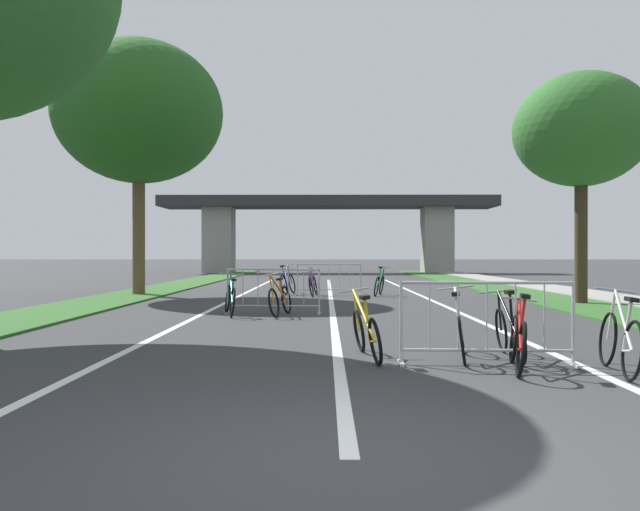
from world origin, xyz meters
The scene contains 23 objects.
ground_plane centered at (0.00, 0.00, 0.00)m, with size 300.00×300.00×0.00m, color #333335.
grass_verge_left centered at (-6.58, 20.83, 0.03)m, with size 2.22×50.92×0.05m, color #2D5B26.
grass_verge_right centered at (6.58, 20.83, 0.03)m, with size 2.22×50.92×0.05m, color #2D5B26.
sidewalk_path_right centered at (8.67, 20.83, 0.04)m, with size 1.95×50.92×0.08m, color gray.
lane_stripe_center centered at (0.00, 14.73, 0.00)m, with size 0.14×29.46×0.01m, color silver.
lane_stripe_right_lane centered at (3.01, 14.73, 0.00)m, with size 0.14×29.46×0.01m, color silver.
lane_stripe_left_lane centered at (-3.01, 14.73, 0.00)m, with size 0.14×29.46×0.01m, color silver.
overpass_bridge centered at (0.00, 42.08, 4.07)m, with size 24.41×3.92×5.56m.
tree_left_maple_mid centered at (-6.44, 16.82, 6.14)m, with size 5.61×5.61×8.54m.
tree_right_pine_far centered at (6.86, 13.11, 4.78)m, with size 3.67×3.67×6.36m.
crowd_barrier_nearest centered at (1.86, 3.68, 0.52)m, with size 2.22×0.52×1.05m.
crowd_barrier_second centered at (-1.38, 10.38, 0.52)m, with size 2.22×0.55×1.05m.
crowd_barrier_third centered at (-0.05, 17.07, 0.52)m, with size 2.21×0.50×1.05m.
bicycle_black_0 centered at (2.27, 4.12, 0.37)m, with size 0.53×1.66×0.93m.
bicycle_green_1 centered at (1.62, 16.65, 0.38)m, with size 0.76×1.71×1.01m.
bicycle_red_2 centered at (2.14, 3.31, 0.36)m, with size 0.60×1.62×0.93m.
bicycle_silver_3 centered at (3.26, 3.10, 0.38)m, with size 0.57×1.63×0.99m.
bicycle_blue_4 centered at (-1.47, 17.47, 0.39)m, with size 0.56×1.69×1.05m.
bicycle_white_5 centered at (1.62, 4.08, 0.37)m, with size 0.49×1.62×0.97m.
bicycle_purple_6 centered at (-0.58, 16.50, 0.36)m, with size 0.52×1.72×0.93m.
bicycle_yellow_7 centered at (0.37, 4.11, 0.35)m, with size 0.55×1.71×0.93m.
bicycle_teal_8 centered at (-2.32, 9.92, 0.37)m, with size 0.59×1.70×0.96m.
bicycle_orange_9 centered at (-1.19, 9.93, 0.36)m, with size 0.69×1.61×0.99m.
Camera 1 is at (-0.16, -4.25, 1.39)m, focal length 35.37 mm.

